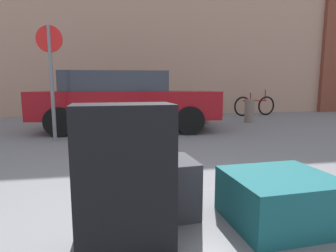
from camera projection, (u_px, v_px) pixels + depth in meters
name	position (u px, v px, depth m)	size (l,w,h in m)	color
building_facade_brick	(180.00, 0.00, 10.64)	(24.00, 1.20, 8.98)	tan
luggage_cart	(207.00, 233.00, 1.47)	(1.36, 0.83, 0.34)	#4C4C51
suitcase_black_front_left	(125.00, 180.00, 1.15)	(0.42, 0.22, 0.65)	black
duffel_bag_charcoal_stacked_top	(142.00, 190.00, 1.49)	(0.60, 0.31, 0.32)	#2D2D33
suitcase_teal_center	(279.00, 199.00, 1.43)	(0.54, 0.47, 0.26)	#144C51
parked_car	(125.00, 99.00, 6.67)	(4.45, 2.23, 1.42)	maroon
bicycle_leaning	(255.00, 106.00, 10.03)	(1.75, 0.32, 0.96)	black
bollard_kerb_near	(206.00, 111.00, 7.88)	(0.27, 0.27, 0.71)	#72665B
bollard_kerb_mid	(249.00, 111.00, 8.12)	(0.27, 0.27, 0.71)	#72665B
no_parking_sign	(51.00, 71.00, 5.13)	(0.50, 0.10, 2.21)	slate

